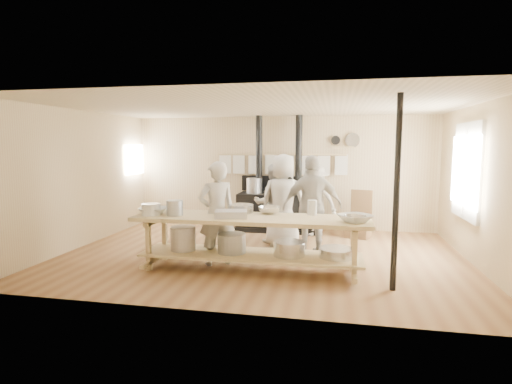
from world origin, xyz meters
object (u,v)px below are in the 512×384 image
at_px(cook_right, 312,206).
at_px(roasting_pan, 231,214).
at_px(cook_center, 283,201).
at_px(cook_by_window, 316,201).
at_px(chair, 359,223).
at_px(prep_table, 250,238).
at_px(cook_far_left, 217,213).
at_px(cook_left, 273,203).
at_px(stove, 278,208).

xyz_separation_m(cook_right, roasting_pan, (-1.15, -1.15, 0.02)).
bearing_deg(cook_center, cook_by_window, -113.97).
bearing_deg(cook_right, chair, -132.71).
distance_m(prep_table, roasting_pan, 0.48).
height_order(prep_table, chair, chair).
height_order(prep_table, cook_by_window, cook_by_window).
xyz_separation_m(cook_far_left, cook_left, (0.66, 1.69, -0.06)).
distance_m(stove, cook_by_window, 1.00).
height_order(prep_table, cook_center, cook_center).
bearing_deg(roasting_pan, cook_by_window, 67.36).
height_order(cook_far_left, cook_right, cook_right).
bearing_deg(cook_right, roasting_pan, 30.14).
bearing_deg(roasting_pan, chair, 54.18).
relative_size(stove, roasting_pan, 5.41).
distance_m(cook_center, chair, 1.94).
distance_m(prep_table, chair, 3.23).
bearing_deg(stove, chair, -10.40).
height_order(cook_far_left, cook_by_window, cook_far_left).
height_order(cook_left, cook_by_window, cook_left).
bearing_deg(cook_by_window, cook_center, -95.88).
xyz_separation_m(cook_by_window, chair, (0.91, 0.11, -0.46)).
xyz_separation_m(cook_left, cook_center, (0.25, -0.33, 0.11)).
distance_m(cook_by_window, roasting_pan, 2.95).
xyz_separation_m(cook_right, cook_by_window, (-0.02, 1.56, -0.13)).
height_order(cook_center, chair, cook_center).
bearing_deg(cook_by_window, cook_left, -116.86).
bearing_deg(chair, cook_center, -124.63).
relative_size(prep_table, roasting_pan, 7.50).
bearing_deg(roasting_pan, stove, 85.20).
height_order(prep_table, cook_right, cook_right).
height_order(prep_table, roasting_pan, roasting_pan).
distance_m(stove, prep_table, 3.02).
height_order(cook_left, cook_center, cook_center).
height_order(stove, cook_by_window, stove).
bearing_deg(cook_by_window, chair, 30.13).
distance_m(stove, roasting_pan, 3.18).
distance_m(stove, cook_right, 2.22).
xyz_separation_m(cook_center, cook_right, (0.58, -0.56, -0.01)).
relative_size(cook_right, cook_by_window, 1.17).
xyz_separation_m(stove, cook_left, (0.06, -1.11, 0.26)).
distance_m(stove, chair, 1.82).
bearing_deg(cook_far_left, roasting_pan, 99.45).
height_order(stove, prep_table, stove).
height_order(cook_center, roasting_pan, cook_center).
relative_size(chair, roasting_pan, 2.06).
height_order(cook_center, cook_by_window, cook_center).
xyz_separation_m(cook_center, chair, (1.47, 1.11, -0.60)).
xyz_separation_m(prep_table, cook_far_left, (-0.59, 0.22, 0.32)).
height_order(cook_far_left, roasting_pan, cook_far_left).
bearing_deg(stove, roasting_pan, -94.80).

